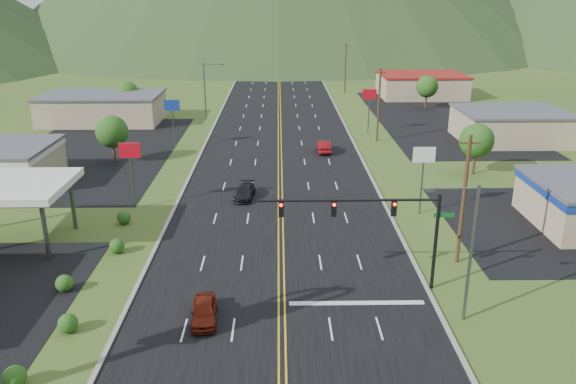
{
  "coord_description": "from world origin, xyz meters",
  "views": [
    {
      "loc": [
        -0.12,
        -20.58,
        19.55
      ],
      "look_at": [
        0.58,
        21.57,
        4.5
      ],
      "focal_mm": 35.0,
      "sensor_mm": 36.0,
      "label": 1
    }
  ],
  "objects_px": {
    "streetlight_west": "(207,87)",
    "car_red_far": "(324,146)",
    "car_red_near": "(204,311)",
    "gas_canopy": "(5,187)",
    "traffic_signal": "(378,218)",
    "car_dark_mid": "(245,193)",
    "streetlight_east": "(467,245)"
  },
  "relations": [
    {
      "from": "streetlight_east",
      "to": "car_red_far",
      "type": "bearing_deg",
      "value": 97.9
    },
    {
      "from": "streetlight_west",
      "to": "car_dark_mid",
      "type": "distance_m",
      "value": 38.79
    },
    {
      "from": "traffic_signal",
      "to": "streetlight_east",
      "type": "distance_m",
      "value": 6.17
    },
    {
      "from": "gas_canopy",
      "to": "car_dark_mid",
      "type": "distance_m",
      "value": 21.56
    },
    {
      "from": "streetlight_west",
      "to": "gas_canopy",
      "type": "relative_size",
      "value": 0.9
    },
    {
      "from": "car_red_near",
      "to": "car_red_far",
      "type": "distance_m",
      "value": 40.82
    },
    {
      "from": "traffic_signal",
      "to": "gas_canopy",
      "type": "height_order",
      "value": "traffic_signal"
    },
    {
      "from": "traffic_signal",
      "to": "streetlight_west",
      "type": "height_order",
      "value": "streetlight_west"
    },
    {
      "from": "streetlight_west",
      "to": "car_dark_mid",
      "type": "xyz_separation_m",
      "value": [
        8.12,
        -37.65,
        -4.56
      ]
    },
    {
      "from": "streetlight_east",
      "to": "car_red_near",
      "type": "height_order",
      "value": "streetlight_east"
    },
    {
      "from": "car_dark_mid",
      "to": "streetlight_east",
      "type": "bearing_deg",
      "value": -50.38
    },
    {
      "from": "traffic_signal",
      "to": "car_red_near",
      "type": "height_order",
      "value": "traffic_signal"
    },
    {
      "from": "traffic_signal",
      "to": "gas_canopy",
      "type": "xyz_separation_m",
      "value": [
        -28.48,
        8.0,
        -0.46
      ]
    },
    {
      "from": "streetlight_east",
      "to": "gas_canopy",
      "type": "height_order",
      "value": "streetlight_east"
    },
    {
      "from": "streetlight_east",
      "to": "gas_canopy",
      "type": "xyz_separation_m",
      "value": [
        -33.18,
        12.0,
        -0.31
      ]
    },
    {
      "from": "traffic_signal",
      "to": "streetlight_west",
      "type": "relative_size",
      "value": 1.46
    },
    {
      "from": "streetlight_west",
      "to": "car_red_far",
      "type": "bearing_deg",
      "value": -49.66
    },
    {
      "from": "traffic_signal",
      "to": "streetlight_east",
      "type": "relative_size",
      "value": 1.46
    },
    {
      "from": "streetlight_east",
      "to": "gas_canopy",
      "type": "bearing_deg",
      "value": 160.12
    },
    {
      "from": "streetlight_east",
      "to": "car_dark_mid",
      "type": "height_order",
      "value": "streetlight_east"
    },
    {
      "from": "gas_canopy",
      "to": "car_red_far",
      "type": "distance_m",
      "value": 39.27
    },
    {
      "from": "car_red_near",
      "to": "car_dark_mid",
      "type": "bearing_deg",
      "value": 81.97
    },
    {
      "from": "streetlight_east",
      "to": "car_red_far",
      "type": "distance_m",
      "value": 40.17
    },
    {
      "from": "traffic_signal",
      "to": "car_dark_mid",
      "type": "xyz_separation_m",
      "value": [
        -10.05,
        18.35,
        -4.71
      ]
    },
    {
      "from": "traffic_signal",
      "to": "car_red_near",
      "type": "xyz_separation_m",
      "value": [
        -11.36,
        -3.88,
        -4.67
      ]
    },
    {
      "from": "streetlight_west",
      "to": "car_red_far",
      "type": "relative_size",
      "value": 1.98
    },
    {
      "from": "gas_canopy",
      "to": "car_red_far",
      "type": "relative_size",
      "value": 2.19
    },
    {
      "from": "traffic_signal",
      "to": "car_red_far",
      "type": "distance_m",
      "value": 35.85
    },
    {
      "from": "gas_canopy",
      "to": "car_dark_mid",
      "type": "xyz_separation_m",
      "value": [
        18.44,
        10.35,
        -4.25
      ]
    },
    {
      "from": "streetlight_east",
      "to": "car_red_far",
      "type": "relative_size",
      "value": 1.98
    },
    {
      "from": "gas_canopy",
      "to": "car_red_near",
      "type": "distance_m",
      "value": 21.26
    },
    {
      "from": "car_red_near",
      "to": "gas_canopy",
      "type": "bearing_deg",
      "value": 140.59
    }
  ]
}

